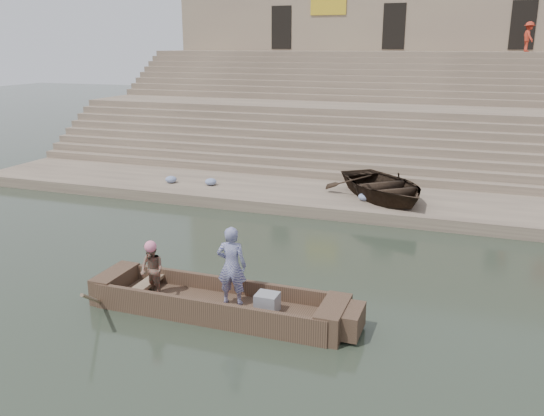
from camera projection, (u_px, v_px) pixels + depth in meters
The scene contains 14 objects.
ground at pixel (315, 300), 12.81m from camera, with size 120.00×120.00×0.00m, color #283326.
lower_landing at pixel (376, 203), 19.99m from camera, with size 32.00×4.00×0.40m, color gray.
mid_landing at pixel (405, 137), 26.44m from camera, with size 32.00×3.00×2.80m, color gray.
upper_landing at pixel (421, 98), 32.44m from camera, with size 32.00×3.00×5.20m, color gray.
ghat_steps at pixel (409, 124), 27.86m from camera, with size 32.00×11.00×5.20m.
building_wall at pixel (431, 44), 35.23m from camera, with size 32.00×5.07×11.20m.
main_rowboat at pixel (217, 308), 12.18m from camera, with size 5.00×1.30×0.22m, color brown.
rowboat_trim at pixel (226, 301), 12.05m from camera, with size 6.04×2.63×1.88m.
standing_man at pixel (232, 266), 11.91m from camera, with size 0.63×0.41×1.73m, color navy.
rowing_man at pixel (152, 270), 12.36m from camera, with size 0.59×0.46×1.21m, color #257157.
television at pixel (267, 303), 11.72m from camera, with size 0.46×0.42×0.40m.
beached_rowboat at pixel (383, 186), 19.62m from camera, with size 3.13×4.38×0.91m, color #2D2116.
pedestrian at pixel (529, 37), 29.70m from camera, with size 0.99×0.57×1.53m, color #B8321F.
cloth_bundles at pixel (282, 188), 20.63m from camera, with size 9.34×0.92×0.26m.
Camera 1 is at (3.05, -11.37, 5.55)m, focal length 37.46 mm.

